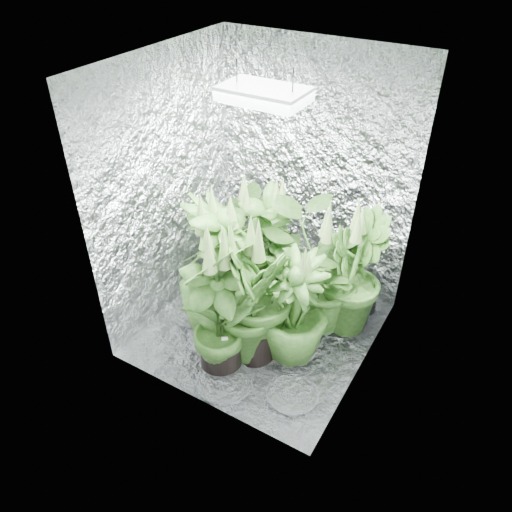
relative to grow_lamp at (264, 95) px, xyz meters
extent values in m
plane|color=silver|center=(0.00, 0.00, -1.83)|extent=(1.60, 1.60, 0.00)
cube|color=silver|center=(0.00, 0.80, -0.83)|extent=(1.60, 0.02, 2.00)
cube|color=silver|center=(0.00, -0.80, -0.83)|extent=(1.60, 0.02, 2.00)
cube|color=silver|center=(-0.80, 0.00, -0.83)|extent=(0.02, 1.60, 2.00)
cube|color=silver|center=(0.80, 0.00, -0.83)|extent=(0.02, 1.60, 2.00)
cube|color=silver|center=(0.00, 0.00, 0.17)|extent=(1.60, 1.60, 0.01)
cube|color=gray|center=(0.00, 0.00, 0.00)|extent=(0.50, 0.30, 0.08)
cube|color=white|center=(0.00, 0.00, -0.04)|extent=(0.46, 0.26, 0.01)
cylinder|color=black|center=(-0.18, 0.00, 0.11)|extent=(0.01, 0.01, 0.13)
cylinder|color=black|center=(0.18, 0.00, 0.11)|extent=(0.01, 0.01, 0.13)
cylinder|color=black|center=(-0.41, 0.40, -1.71)|extent=(0.26, 0.26, 0.23)
cylinder|color=#4D3316|center=(-0.41, 0.40, -1.61)|extent=(0.24, 0.24, 0.03)
imported|color=#154312|center=(-0.41, 0.40, -1.34)|extent=(1.01, 1.01, 0.92)
cone|color=#638E44|center=(-0.41, 0.40, -0.93)|extent=(0.08, 0.08, 0.23)
cylinder|color=black|center=(-0.16, 0.41, -1.70)|extent=(0.29, 0.29, 0.26)
cylinder|color=#4D3316|center=(-0.16, 0.41, -1.58)|extent=(0.27, 0.27, 0.03)
imported|color=#154312|center=(-0.16, 0.41, -1.32)|extent=(0.69, 0.69, 0.95)
cone|color=#638E44|center=(-0.16, 0.41, -0.91)|extent=(0.09, 0.09, 0.26)
cylinder|color=black|center=(0.55, 0.39, -1.71)|extent=(0.27, 0.27, 0.24)
cylinder|color=#4D3316|center=(0.55, 0.39, -1.60)|extent=(0.25, 0.25, 0.03)
imported|color=#154312|center=(0.55, 0.39, -1.32)|extent=(0.65, 0.65, 0.96)
cone|color=#638E44|center=(0.55, 0.39, -0.89)|extent=(0.09, 0.09, 0.24)
cylinder|color=black|center=(-0.20, -0.22, -1.68)|extent=(0.32, 0.32, 0.28)
cylinder|color=#4D3316|center=(-0.20, -0.22, -1.56)|extent=(0.29, 0.29, 0.03)
imported|color=#154312|center=(-0.20, -0.22, -1.22)|extent=(0.86, 0.86, 1.14)
cone|color=#638E44|center=(-0.20, -0.22, -0.72)|extent=(0.10, 0.10, 0.28)
cylinder|color=black|center=(0.31, 0.25, -1.70)|extent=(0.29, 0.29, 0.26)
cylinder|color=#4D3316|center=(0.31, 0.25, -1.59)|extent=(0.26, 0.26, 0.03)
imported|color=#154312|center=(0.31, 0.25, -1.33)|extent=(1.12, 1.12, 0.94)
cone|color=#638E44|center=(0.31, 0.25, -0.92)|extent=(0.09, 0.09, 0.26)
cylinder|color=black|center=(-0.06, -0.47, -1.70)|extent=(0.29, 0.29, 0.26)
cylinder|color=#4D3316|center=(-0.06, -0.47, -1.58)|extent=(0.27, 0.27, 0.03)
imported|color=#154312|center=(-0.06, -0.47, -1.25)|extent=(0.71, 0.71, 1.09)
cone|color=#638E44|center=(-0.06, -0.47, -0.77)|extent=(0.09, 0.09, 0.26)
cylinder|color=black|center=(0.08, -0.25, -1.69)|extent=(0.30, 0.30, 0.27)
cylinder|color=#4D3316|center=(0.08, -0.25, -1.57)|extent=(0.27, 0.27, 0.03)
imported|color=#154312|center=(0.08, -0.25, -1.27)|extent=(0.59, 0.59, 1.06)
cone|color=#638E44|center=(0.08, -0.25, -0.80)|extent=(0.10, 0.10, 0.27)
cylinder|color=black|center=(0.32, -0.11, -1.70)|extent=(0.27, 0.27, 0.24)
cylinder|color=#4D3316|center=(0.32, -0.11, -1.60)|extent=(0.25, 0.25, 0.03)
imported|color=#154312|center=(0.32, -0.11, -1.37)|extent=(0.61, 0.61, 0.85)
cone|color=#638E44|center=(0.32, -0.11, -1.01)|extent=(0.09, 0.09, 0.24)
cylinder|color=black|center=(0.62, 0.62, -1.78)|extent=(0.15, 0.15, 0.08)
cylinder|color=black|center=(0.62, 0.62, -1.61)|extent=(0.12, 0.12, 0.11)
cylinder|color=#4C4C51|center=(0.56, 0.63, -1.61)|extent=(0.06, 0.32, 0.32)
torus|color=#4C4C51|center=(0.56, 0.63, -1.61)|extent=(0.06, 0.33, 0.33)
cube|color=white|center=(0.00, -0.51, -1.53)|extent=(0.05, 0.04, 0.07)
camera|label=1|loc=(1.40, -2.45, 0.91)|focal=35.00mm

